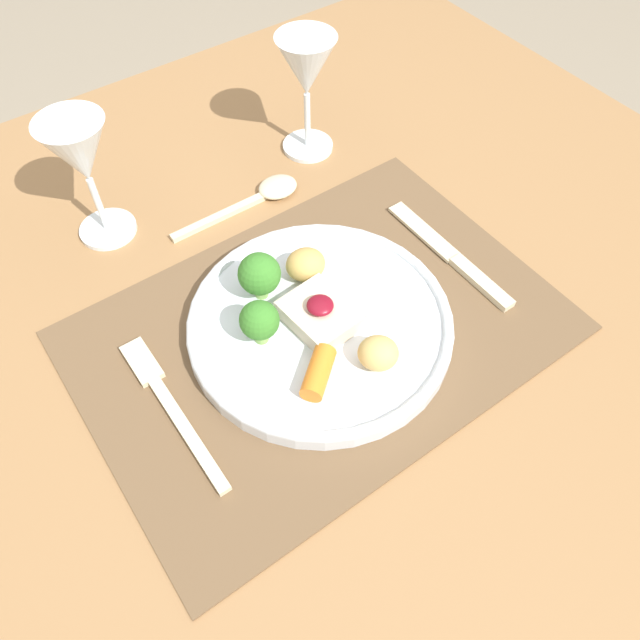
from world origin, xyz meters
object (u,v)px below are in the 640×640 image
(wine_glass_far, at_px, (81,158))
(fork, at_px, (167,401))
(dinner_plate, at_px, (317,322))
(spoon, at_px, (264,194))
(wine_glass_near, at_px, (306,73))
(knife, at_px, (456,260))

(wine_glass_far, bearing_deg, fork, -101.41)
(dinner_plate, height_order, fork, dinner_plate)
(spoon, height_order, wine_glass_far, wine_glass_far)
(wine_glass_near, xyz_separation_m, wine_glass_far, (-0.28, 0.01, -0.00))
(knife, bearing_deg, fork, 176.77)
(dinner_plate, xyz_separation_m, wine_glass_far, (-0.12, 0.27, 0.09))
(wine_glass_near, bearing_deg, wine_glass_far, 177.93)
(wine_glass_near, bearing_deg, knife, -86.22)
(spoon, relative_size, wine_glass_near, 1.15)
(fork, height_order, wine_glass_near, wine_glass_near)
(fork, distance_m, knife, 0.35)
(dinner_plate, distance_m, wine_glass_far, 0.30)
(fork, xyz_separation_m, knife, (0.35, -0.03, 0.00))
(knife, distance_m, spoon, 0.25)
(dinner_plate, distance_m, wine_glass_near, 0.32)
(fork, height_order, spoon, spoon)
(spoon, xyz_separation_m, wine_glass_near, (0.10, 0.05, 0.10))
(spoon, relative_size, wine_glass_far, 1.16)
(fork, bearing_deg, knife, -3.73)
(fork, relative_size, wine_glass_near, 1.24)
(wine_glass_near, distance_m, wine_glass_far, 0.28)
(knife, distance_m, wine_glass_near, 0.29)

